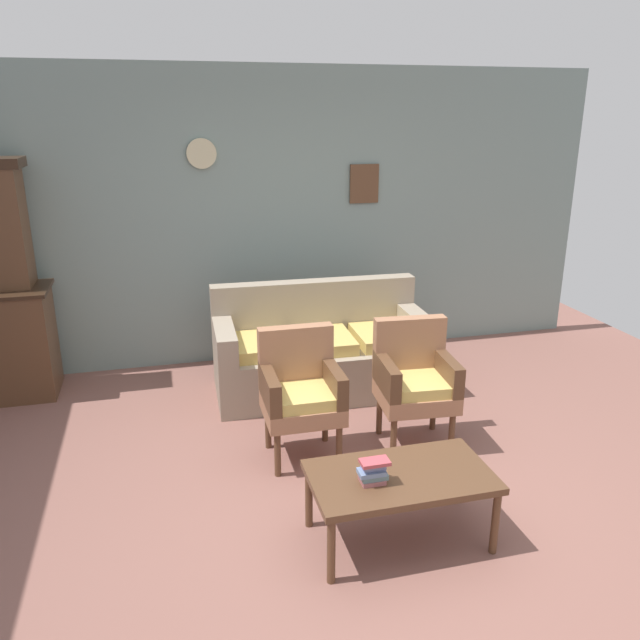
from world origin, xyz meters
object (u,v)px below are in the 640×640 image
(armchair_by_doorway, at_px, (414,378))
(floral_couch, at_px, (321,353))
(armchair_near_couch_end, at_px, (301,389))
(coffee_table, at_px, (400,481))
(book_stack_on_table, at_px, (373,471))

(armchair_by_doorway, bearing_deg, floral_couch, 111.31)
(armchair_near_couch_end, bearing_deg, coffee_table, -72.87)
(armchair_by_doorway, bearing_deg, coffee_table, -116.15)
(armchair_near_couch_end, distance_m, book_stack_on_table, 1.10)
(coffee_table, bearing_deg, armchair_near_couch_end, 107.13)
(floral_couch, bearing_deg, armchair_near_couch_end, -111.88)
(coffee_table, xyz_separation_m, book_stack_on_table, (-0.18, -0.04, 0.11))
(armchair_by_doorway, distance_m, book_stack_on_table, 1.27)
(coffee_table, bearing_deg, floral_couch, 87.41)
(floral_couch, distance_m, armchair_by_doorway, 1.14)
(floral_couch, xyz_separation_m, coffee_table, (-0.09, -2.08, 0.05))
(armchair_near_couch_end, bearing_deg, armchair_by_doorway, -1.14)
(armchair_near_couch_end, xyz_separation_m, armchair_by_doorway, (0.83, -0.02, 0.00))
(armchair_near_couch_end, relative_size, coffee_table, 0.90)
(floral_couch, height_order, book_stack_on_table, floral_couch)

